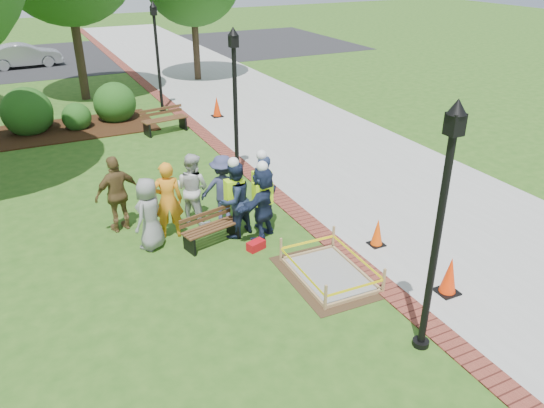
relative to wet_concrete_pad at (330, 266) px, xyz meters
name	(u,v)px	position (x,y,z in m)	size (l,w,h in m)	color
ground	(276,275)	(-0.97, 0.51, -0.23)	(100.00, 100.00, 0.00)	#285116
sidewalk	(276,118)	(4.03, 10.51, -0.22)	(6.00, 60.00, 0.02)	#9E9E99
brick_edging	(198,129)	(0.78, 10.51, -0.22)	(0.50, 60.00, 0.03)	maroon
mulch_bed	(57,131)	(-3.97, 12.51, -0.21)	(7.00, 3.00, 0.05)	#381E0F
parking_lot	(81,56)	(-0.97, 27.51, -0.23)	(36.00, 12.00, 0.01)	black
wet_concrete_pad	(330,266)	(0.00, 0.00, 0.00)	(1.75, 2.34, 0.55)	#47331E
bench_near	(211,235)	(-1.71, 2.31, 0.00)	(1.42, 0.75, 0.73)	brown
bench_far	(165,125)	(-0.40, 10.65, 0.05)	(1.70, 0.81, 0.88)	brown
cone_front	(449,276)	(1.74, -1.53, 0.16)	(0.41, 0.41, 0.81)	black
cone_back	(377,233)	(1.61, 0.59, 0.09)	(0.34, 0.34, 0.67)	black
cone_far	(217,107)	(1.99, 11.66, 0.16)	(0.41, 0.41, 0.81)	black
toolbox	(256,245)	(-0.91, 1.63, -0.13)	(0.41, 0.22, 0.20)	#B60E15
lamp_near	(441,215)	(0.28, -2.49, 2.25)	(0.28, 0.28, 4.26)	black
lamp_mid	(235,95)	(0.28, 5.51, 2.25)	(0.28, 0.28, 4.26)	black
lamp_far	(157,49)	(0.28, 13.51, 2.25)	(0.28, 0.28, 4.26)	black
shrub_b	(31,132)	(-4.82, 12.82, -0.23)	(1.78, 1.78, 1.78)	#244F16
shrub_c	(79,129)	(-3.21, 12.50, -0.23)	(1.06, 1.06, 1.06)	#244F16
shrub_d	(117,120)	(-1.69, 12.98, -0.23)	(1.60, 1.60, 1.60)	#244F16
shrub_e	(43,128)	(-4.39, 13.23, -0.23)	(0.89, 0.89, 0.89)	#244F16
casual_person_a	(149,214)	(-2.95, 2.77, 0.60)	(0.62, 0.61, 1.66)	gray
casual_person_b	(168,200)	(-2.44, 3.07, 0.69)	(0.67, 0.51, 1.84)	orange
casual_person_c	(193,189)	(-1.71, 3.52, 0.65)	(0.63, 0.67, 1.77)	silver
casual_person_d	(118,194)	(-3.40, 3.91, 0.69)	(0.66, 0.51, 1.85)	brown
casual_person_e	(223,189)	(-1.01, 3.28, 0.61)	(0.63, 0.54, 1.69)	#363A5E
hivis_worker_a	(263,200)	(-0.52, 2.11, 0.70)	(0.66, 0.61, 1.88)	#16183A
hivis_worker_b	(262,189)	(-0.28, 2.64, 0.72)	(0.68, 0.63, 1.93)	#1C2449
hivis_worker_c	(235,198)	(-1.06, 2.44, 0.73)	(0.67, 0.56, 1.95)	#1A1B44
parked_car_b	(27,67)	(-4.19, 25.54, -0.23)	(4.31, 1.87, 1.41)	#9D9DA2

